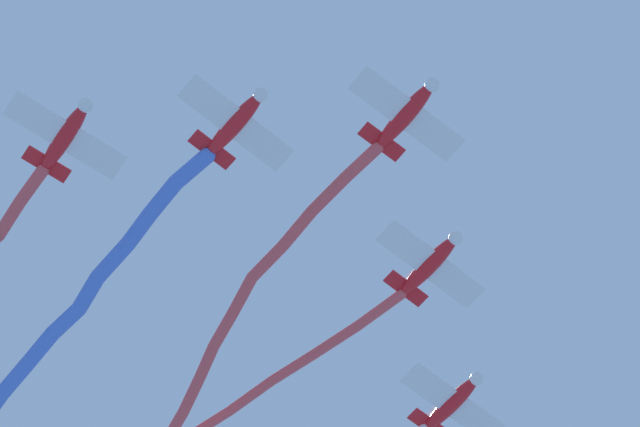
# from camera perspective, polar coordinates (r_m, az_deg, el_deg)

# --- Properties ---
(airplane_lead) EXTENTS (7.42, 5.69, 1.84)m
(airplane_lead) POSITION_cam_1_polar(r_m,az_deg,el_deg) (80.85, 3.49, 4.01)
(airplane_lead) COLOR red
(smoke_trail_lead) EXTENTS (11.90, 25.03, 1.22)m
(smoke_trail_lead) POSITION_cam_1_polar(r_m,az_deg,el_deg) (86.26, -3.06, -4.04)
(smoke_trail_lead) COLOR #DB4C4C
(airplane_left_wing) EXTENTS (7.44, 5.69, 1.84)m
(airplane_left_wing) POSITION_cam_1_polar(r_m,az_deg,el_deg) (84.96, 4.46, -2.04)
(airplane_left_wing) COLOR red
(smoke_trail_left_wing) EXTENTS (2.76, 28.02, 3.60)m
(smoke_trail_left_wing) POSITION_cam_1_polar(r_m,az_deg,el_deg) (91.33, -3.66, -7.65)
(smoke_trail_left_wing) COLOR #DB4C4C
(airplane_right_wing) EXTENTS (7.44, 5.69, 1.84)m
(airplane_right_wing) POSITION_cam_1_polar(r_m,az_deg,el_deg) (81.36, -3.41, 3.65)
(airplane_right_wing) COLOR red
(smoke_trail_right_wing) EXTENTS (7.45, 22.60, 3.12)m
(smoke_trail_right_wing) POSITION_cam_1_polar(r_m,az_deg,el_deg) (86.01, -9.31, -3.12)
(smoke_trail_right_wing) COLOR #4C75DB
(airplane_slot) EXTENTS (7.43, 5.69, 1.84)m
(airplane_slot) POSITION_cam_1_polar(r_m,az_deg,el_deg) (89.69, 5.34, -7.58)
(airplane_slot) COLOR red
(airplane_trail) EXTENTS (7.37, 5.69, 1.84)m
(airplane_trail) POSITION_cam_1_polar(r_m,az_deg,el_deg) (82.49, -10.19, 3.10)
(airplane_trail) COLOR red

